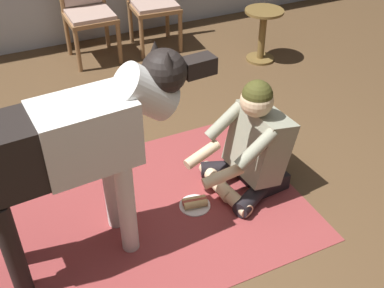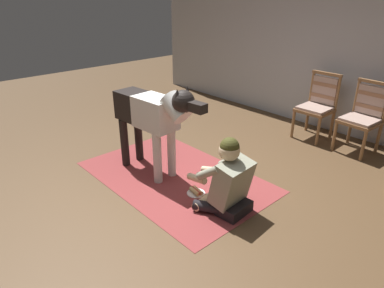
{
  "view_description": "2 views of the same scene",
  "coord_description": "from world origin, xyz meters",
  "px_view_note": "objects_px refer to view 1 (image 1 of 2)",
  "views": [
    {
      "loc": [
        -0.83,
        -1.94,
        2.19
      ],
      "look_at": [
        0.2,
        0.22,
        0.44
      ],
      "focal_mm": 44.53,
      "sensor_mm": 36.0,
      "label": 1
    },
    {
      "loc": [
        2.57,
        -2.13,
        2.11
      ],
      "look_at": [
        0.1,
        0.12,
        0.59
      ],
      "focal_mm": 32.2,
      "sensor_mm": 36.0,
      "label": 2
    }
  ],
  "objects_px": {
    "dining_chair_left_of_pair": "(86,4)",
    "large_dog": "(76,143)",
    "person_sitting_on_floor": "(252,147)",
    "round_side_table": "(263,31)",
    "hot_dog_on_plate": "(195,203)"
  },
  "relations": [
    {
      "from": "person_sitting_on_floor",
      "to": "large_dog",
      "type": "xyz_separation_m",
      "value": [
        -1.12,
        -0.08,
        0.44
      ]
    },
    {
      "from": "dining_chair_left_of_pair",
      "to": "person_sitting_on_floor",
      "type": "bearing_deg",
      "value": -80.58
    },
    {
      "from": "large_dog",
      "to": "hot_dog_on_plate",
      "type": "height_order",
      "value": "large_dog"
    },
    {
      "from": "hot_dog_on_plate",
      "to": "person_sitting_on_floor",
      "type": "bearing_deg",
      "value": 4.23
    },
    {
      "from": "dining_chair_left_of_pair",
      "to": "hot_dog_on_plate",
      "type": "relative_size",
      "value": 4.75
    },
    {
      "from": "large_dog",
      "to": "round_side_table",
      "type": "xyz_separation_m",
      "value": [
        2.24,
        1.72,
        -0.46
      ]
    },
    {
      "from": "hot_dog_on_plate",
      "to": "round_side_table",
      "type": "xyz_separation_m",
      "value": [
        1.54,
        1.67,
        0.28
      ]
    },
    {
      "from": "large_dog",
      "to": "round_side_table",
      "type": "bearing_deg",
      "value": 37.5
    },
    {
      "from": "dining_chair_left_of_pair",
      "to": "large_dog",
      "type": "bearing_deg",
      "value": -105.67
    },
    {
      "from": "dining_chair_left_of_pair",
      "to": "hot_dog_on_plate",
      "type": "distance_m",
      "value": 2.55
    },
    {
      "from": "large_dog",
      "to": "hot_dog_on_plate",
      "type": "xyz_separation_m",
      "value": [
        0.69,
        0.05,
        -0.74
      ]
    },
    {
      "from": "dining_chair_left_of_pair",
      "to": "large_dog",
      "type": "xyz_separation_m",
      "value": [
        -0.72,
        -2.55,
        0.23
      ]
    },
    {
      "from": "person_sitting_on_floor",
      "to": "round_side_table",
      "type": "distance_m",
      "value": 1.98
    },
    {
      "from": "person_sitting_on_floor",
      "to": "round_side_table",
      "type": "height_order",
      "value": "person_sitting_on_floor"
    },
    {
      "from": "person_sitting_on_floor",
      "to": "large_dog",
      "type": "distance_m",
      "value": 1.21
    }
  ]
}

